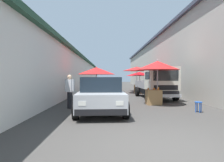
% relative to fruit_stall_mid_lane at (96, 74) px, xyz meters
% --- Properties ---
extents(ground, '(90.00, 90.00, 0.00)m').
position_rel_fruit_stall_mid_lane_xyz_m(ground, '(4.72, -2.00, -1.65)').
color(ground, '#3D3A38').
extents(building_left_whitewash, '(49.80, 7.50, 3.68)m').
position_rel_fruit_stall_mid_lane_xyz_m(building_left_whitewash, '(6.97, 5.46, 0.19)').
color(building_left_whitewash, silver).
rests_on(building_left_whitewash, ground).
extents(building_right_concrete, '(49.80, 7.50, 5.88)m').
position_rel_fruit_stall_mid_lane_xyz_m(building_right_concrete, '(6.97, -9.45, 1.30)').
color(building_right_concrete, '#A39E93').
rests_on(building_right_concrete, ground).
extents(fruit_stall_mid_lane, '(2.46, 2.46, 2.17)m').
position_rel_fruit_stall_mid_lane_xyz_m(fruit_stall_mid_lane, '(0.00, 0.00, 0.00)').
color(fruit_stall_mid_lane, '#9E9EA3').
rests_on(fruit_stall_mid_lane, ground).
extents(fruit_stall_near_left, '(2.24, 2.24, 2.37)m').
position_rel_fruit_stall_mid_lane_xyz_m(fruit_stall_near_left, '(-2.52, -3.36, 0.16)').
color(fruit_stall_near_left, '#9E9EA3').
rests_on(fruit_stall_near_left, ground).
extents(fruit_stall_far_left, '(2.85, 2.85, 2.08)m').
position_rel_fruit_stall_mid_lane_xyz_m(fruit_stall_far_left, '(7.03, -4.04, -0.00)').
color(fruit_stall_far_left, '#9E9EA3').
rests_on(fruit_stall_far_left, ground).
extents(fruit_stall_near_right, '(2.57, 2.57, 2.47)m').
position_rel_fruit_stall_mid_lane_xyz_m(fruit_stall_near_right, '(4.70, -3.42, 0.23)').
color(fruit_stall_near_right, '#9E9EA3').
rests_on(fruit_stall_near_right, ground).
extents(hatchback_car, '(3.97, 2.05, 1.45)m').
position_rel_fruit_stall_mid_lane_xyz_m(hatchback_car, '(-4.60, -0.51, -0.92)').
color(hatchback_car, '#ADAFB5').
rests_on(hatchback_car, ground).
extents(delivery_truck, '(5.00, 2.16, 2.08)m').
position_rel_fruit_stall_mid_lane_xyz_m(delivery_truck, '(-0.30, -4.00, -0.61)').
color(delivery_truck, black).
rests_on(delivery_truck, ground).
extents(vendor_by_crates, '(0.45, 0.48, 1.56)m').
position_rel_fruit_stall_mid_lane_xyz_m(vendor_by_crates, '(-3.71, 0.96, -0.76)').
color(vendor_by_crates, '#232328').
rests_on(vendor_by_crates, ground).
extents(parked_scooter, '(1.69, 0.40, 1.14)m').
position_rel_fruit_stall_mid_lane_xyz_m(parked_scooter, '(2.30, -5.09, -1.20)').
color(parked_scooter, black).
rests_on(parked_scooter, ground).
extents(plastic_stool, '(0.30, 0.30, 0.43)m').
position_rel_fruit_stall_mid_lane_xyz_m(plastic_stool, '(-4.73, -4.52, -1.33)').
color(plastic_stool, '#194CB2').
rests_on(plastic_stool, ground).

